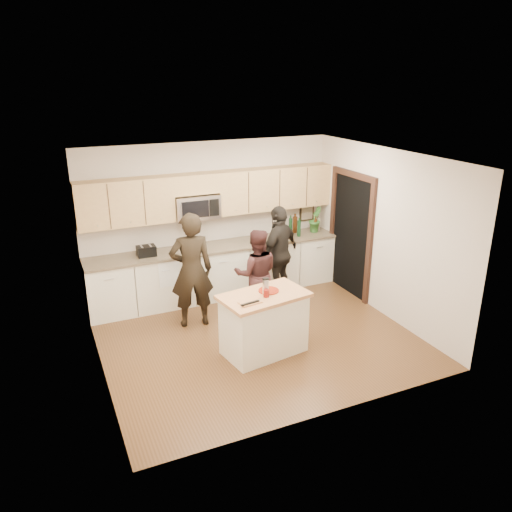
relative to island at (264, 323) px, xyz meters
name	(u,v)px	position (x,y,z in m)	size (l,w,h in m)	color
floor	(256,337)	(0.08, 0.43, -0.45)	(4.50, 4.50, 0.00)	brown
room_shell	(257,228)	(0.08, 0.43, 1.28)	(4.52, 4.02, 2.71)	beige
back_cabinetry	(218,271)	(0.08, 2.12, 0.02)	(4.50, 0.66, 0.94)	white
upper_cabinetry	(214,193)	(0.11, 2.27, 1.39)	(4.50, 0.33, 0.75)	tan
microwave	(196,206)	(-0.23, 2.23, 1.20)	(0.76, 0.41, 0.40)	silver
doorway	(351,230)	(2.31, 1.33, 0.70)	(0.06, 1.25, 2.20)	black
framed_picture	(307,211)	(2.03, 2.41, 0.83)	(0.30, 0.03, 0.38)	black
dish_towel	(167,265)	(-0.87, 1.93, 0.35)	(0.34, 0.60, 0.48)	white
island	(264,323)	(0.00, 0.00, 0.00)	(1.30, 0.88, 0.90)	white
red_plate	(269,291)	(0.10, 0.07, 0.45)	(0.29, 0.29, 0.02)	maroon
box_grater	(266,286)	(0.01, -0.03, 0.58)	(0.08, 0.06, 0.23)	silver
drink_glass	(266,293)	(-0.01, -0.09, 0.50)	(0.08, 0.08, 0.11)	maroon
cutting_board	(250,302)	(-0.29, -0.18, 0.46)	(0.29, 0.17, 0.02)	tan
tongs	(250,303)	(-0.31, -0.23, 0.47)	(0.27, 0.03, 0.02)	black
knife	(254,302)	(-0.24, -0.20, 0.47)	(0.21, 0.02, 0.01)	silver
toaster	(146,251)	(-1.15, 2.10, 0.57)	(0.30, 0.21, 0.17)	black
bottle_cluster	(304,224)	(1.83, 2.16, 0.66)	(0.71, 0.32, 0.38)	black
orchid	(315,219)	(2.06, 2.15, 0.73)	(0.26, 0.21, 0.48)	#37732E
woman_left	(191,270)	(-0.66, 1.23, 0.46)	(0.67, 0.44, 1.83)	black
woman_center	(256,274)	(0.37, 1.08, 0.29)	(0.72, 0.56, 1.48)	#331919
woman_right	(279,253)	(1.02, 1.56, 0.39)	(0.99, 0.41, 1.69)	black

